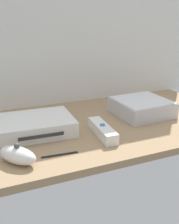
{
  "coord_description": "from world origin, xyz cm",
  "views": [
    {
      "loc": [
        -32.12,
        -73.78,
        32.75
      ],
      "look_at": [
        0.0,
        0.0,
        4.0
      ],
      "focal_mm": 44.7,
      "sensor_mm": 36.0,
      "label": 1
    }
  ],
  "objects_px": {
    "game_console": "(36,125)",
    "stylus_pen": "(60,154)",
    "remote_wand": "(103,130)",
    "remote_nunchuk": "(18,155)",
    "mini_computer": "(142,107)"
  },
  "relations": [
    {
      "from": "remote_wand",
      "to": "stylus_pen",
      "type": "xyz_separation_m",
      "value": [
        -0.15,
        -0.06,
        -0.01
      ]
    },
    {
      "from": "game_console",
      "to": "stylus_pen",
      "type": "height_order",
      "value": "game_console"
    },
    {
      "from": "remote_wand",
      "to": "game_console",
      "type": "bearing_deg",
      "value": 154.7
    },
    {
      "from": "remote_wand",
      "to": "stylus_pen",
      "type": "height_order",
      "value": "remote_wand"
    },
    {
      "from": "mini_computer",
      "to": "remote_nunchuk",
      "type": "height_order",
      "value": "mini_computer"
    },
    {
      "from": "remote_wand",
      "to": "remote_nunchuk",
      "type": "relative_size",
      "value": 1.42
    },
    {
      "from": "game_console",
      "to": "mini_computer",
      "type": "height_order",
      "value": "mini_computer"
    },
    {
      "from": "game_console",
      "to": "remote_nunchuk",
      "type": "relative_size",
      "value": 2.07
    },
    {
      "from": "game_console",
      "to": "remote_wand",
      "type": "distance_m",
      "value": 0.19
    },
    {
      "from": "remote_nunchuk",
      "to": "game_console",
      "type": "bearing_deg",
      "value": 24.56
    },
    {
      "from": "remote_nunchuk",
      "to": "stylus_pen",
      "type": "xyz_separation_m",
      "value": [
        0.1,
        -0.0,
        -0.02
      ]
    },
    {
      "from": "game_console",
      "to": "stylus_pen",
      "type": "xyz_separation_m",
      "value": [
        0.02,
        -0.16,
        -0.02
      ]
    },
    {
      "from": "remote_wand",
      "to": "mini_computer",
      "type": "bearing_deg",
      "value": 31.86
    },
    {
      "from": "remote_wand",
      "to": "remote_nunchuk",
      "type": "xyz_separation_m",
      "value": [
        -0.25,
        -0.06,
        0.01
      ]
    },
    {
      "from": "stylus_pen",
      "to": "mini_computer",
      "type": "bearing_deg",
      "value": 25.71
    }
  ]
}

